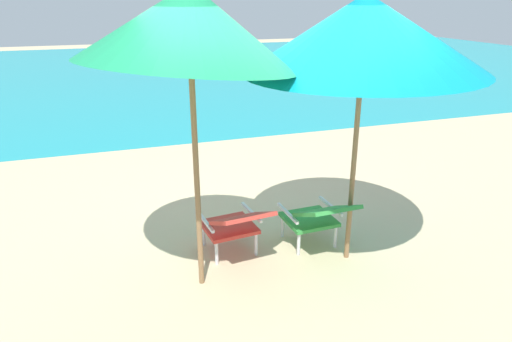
# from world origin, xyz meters

# --- Properties ---
(ground_plane) EXTENTS (40.00, 40.00, 0.00)m
(ground_plane) POSITION_xyz_m (0.00, 4.00, 0.00)
(ground_plane) COLOR #CCB78E
(ocean_band) EXTENTS (40.00, 18.00, 0.01)m
(ocean_band) POSITION_xyz_m (0.00, 12.97, 0.00)
(ocean_band) COLOR teal
(ocean_band) RESTS_ON ground_plane
(lounge_chair_left) EXTENTS (0.62, 0.92, 0.68)m
(lounge_chair_left) POSITION_xyz_m (-0.39, -0.11, 0.40)
(lounge_chair_left) COLOR red
(lounge_chair_left) RESTS_ON ground_plane
(lounge_chair_right) EXTENTS (0.57, 0.89, 0.68)m
(lounge_chair_right) POSITION_xyz_m (0.48, -0.22, 0.40)
(lounge_chair_right) COLOR #338E3D
(lounge_chair_right) RESTS_ON ground_plane
(beach_umbrella_left) EXTENTS (2.30, 2.27, 2.75)m
(beach_umbrella_left) POSITION_xyz_m (-0.82, -0.44, 2.36)
(beach_umbrella_left) COLOR olive
(beach_umbrella_left) RESTS_ON ground_plane
(beach_umbrella_right) EXTENTS (2.41, 2.40, 2.62)m
(beach_umbrella_right) POSITION_xyz_m (0.72, -0.46, 2.26)
(beach_umbrella_right) COLOR olive
(beach_umbrella_right) RESTS_ON ground_plane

